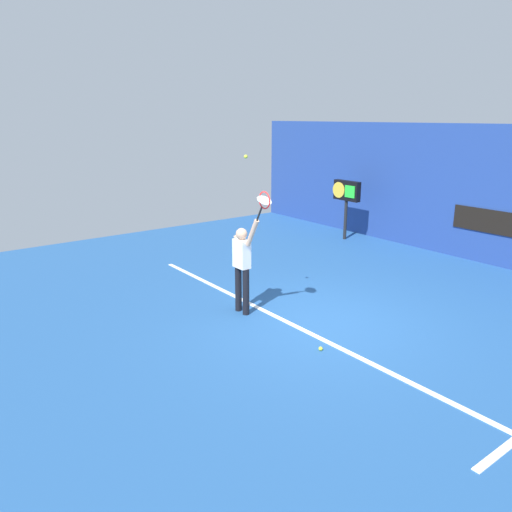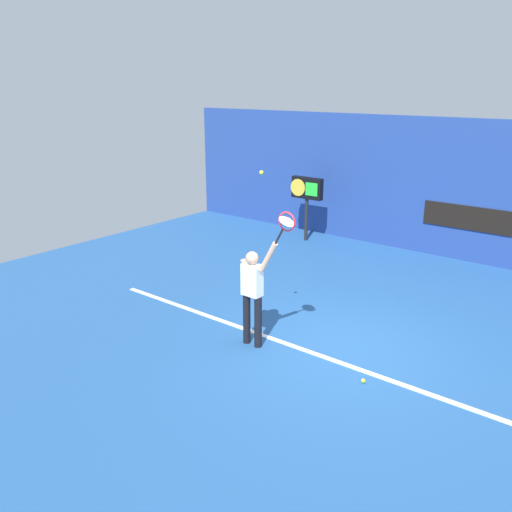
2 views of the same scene
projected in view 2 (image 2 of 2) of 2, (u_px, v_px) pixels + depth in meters
The scene contains 9 objects.
ground_plane at pixel (341, 347), 9.32m from camera, with size 18.00×18.00×0.00m, color #23518C.
back_wall at pixel (472, 192), 13.38m from camera, with size 18.00×0.20×3.53m, color navy.
sponsor_banner_center at pixel (467, 218), 13.49m from camera, with size 2.20×0.03×0.60m, color black.
court_baseline at pixel (326, 358), 8.94m from camera, with size 10.00×0.10×0.01m, color white.
tennis_player at pixel (253, 290), 9.10m from camera, with size 0.76×0.31×1.94m.
tennis_racket at pixel (286, 223), 8.31m from camera, with size 0.44×0.27×0.61m.
tennis_ball at pixel (261, 173), 8.29m from camera, with size 0.07×0.07×0.07m, color #CCE033.
scoreboard_clock at pixel (307, 191), 15.18m from camera, with size 0.96×0.20×1.82m.
spare_ball at pixel (363, 381), 8.20m from camera, with size 0.07×0.07×0.07m, color #CCE033.
Camera 2 is at (4.10, -7.47, 4.35)m, focal length 37.99 mm.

